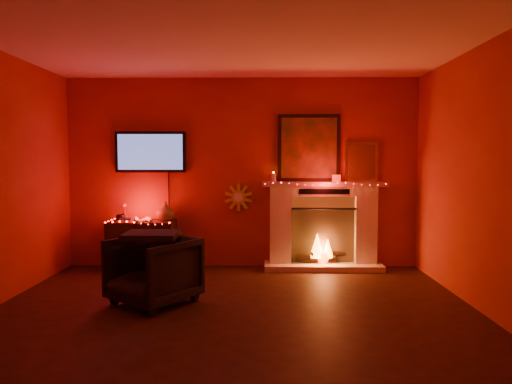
# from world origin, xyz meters

# --- Properties ---
(room) EXTENTS (5.00, 5.00, 5.00)m
(room) POSITION_xyz_m (0.00, 0.00, 1.35)
(room) COLOR black
(room) RESTS_ON ground
(floor) EXTENTS (5.00, 5.00, 0.00)m
(floor) POSITION_xyz_m (0.00, 0.00, 0.00)
(floor) COLOR black
(floor) RESTS_ON ground
(fireplace) EXTENTS (1.72, 0.40, 2.18)m
(fireplace) POSITION_xyz_m (1.14, 2.39, 0.72)
(fireplace) COLOR beige
(fireplace) RESTS_ON floor
(tv) EXTENTS (1.00, 0.07, 1.24)m
(tv) POSITION_xyz_m (-1.30, 2.45, 1.65)
(tv) COLOR black
(tv) RESTS_ON room
(sunburst_clock) EXTENTS (0.40, 0.03, 0.40)m
(sunburst_clock) POSITION_xyz_m (-0.05, 2.48, 1.00)
(sunburst_clock) COLOR gold
(sunburst_clock) RESTS_ON room
(console_table) EXTENTS (0.90, 0.54, 0.96)m
(console_table) POSITION_xyz_m (-1.38, 2.26, 0.38)
(console_table) COLOR black
(console_table) RESTS_ON floor
(armchair) EXTENTS (1.09, 1.09, 0.72)m
(armchair) POSITION_xyz_m (-0.87, 0.74, 0.36)
(armchair) COLOR black
(armchair) RESTS_ON floor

